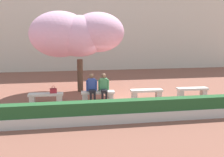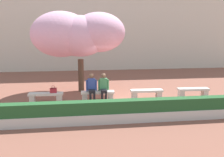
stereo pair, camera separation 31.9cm
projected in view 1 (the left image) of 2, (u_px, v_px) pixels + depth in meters
The scene contains 11 objects.
ground_plane at pixel (122, 100), 12.47m from camera, with size 100.00×100.00×0.00m, color brown.
building_facade at pixel (95, 15), 23.15m from camera, with size 28.00×4.00×9.29m, color beige.
stone_bench_west_end at pixel (46, 97), 11.83m from camera, with size 1.56×0.49×0.45m.
stone_bench_near_west at pixel (98, 95), 12.22m from camera, with size 1.56×0.49×0.45m.
stone_bench_center at pixel (146, 93), 12.62m from camera, with size 1.56×0.49×0.45m.
stone_bench_near_east at pixel (192, 91), 13.01m from camera, with size 1.56×0.49×0.45m.
person_seated_left at pixel (92, 87), 12.05m from camera, with size 0.51×0.69×1.29m.
person_seated_right at pixel (104, 86), 12.15m from camera, with size 0.51×0.69×1.29m.
handbag at pixel (53, 90), 11.81m from camera, with size 0.30×0.15×0.34m.
cherry_tree_main at pixel (77, 34), 13.81m from camera, with size 5.00×3.20×4.26m.
planter_hedge_foreground at pixel (140, 110), 9.44m from camera, with size 11.65×0.50×0.80m.
Camera 1 is at (-2.54, -11.84, 3.18)m, focal length 42.00 mm.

